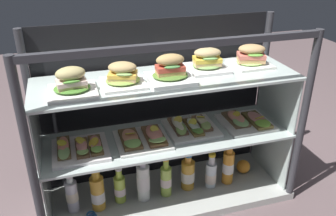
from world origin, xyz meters
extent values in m
cube|color=#625052|center=(0.00, 0.00, -0.01)|extent=(6.00, 6.00, 0.02)
cube|color=#B7BBB5|center=(0.00, 0.00, 0.02)|extent=(1.28, 0.43, 0.04)
cylinder|color=#333338|center=(-0.62, -0.20, 0.46)|extent=(0.04, 0.04, 0.92)
cylinder|color=#333338|center=(0.62, -0.20, 0.46)|extent=(0.04, 0.04, 0.92)
cylinder|color=#333338|center=(-0.62, 0.20, 0.46)|extent=(0.04, 0.04, 0.92)
cylinder|color=#333338|center=(0.62, 0.20, 0.46)|extent=(0.04, 0.04, 0.92)
cube|color=#333338|center=(0.00, -0.20, 0.90)|extent=(1.24, 0.03, 0.03)
cube|color=black|center=(0.00, 0.21, 0.48)|extent=(1.21, 0.01, 0.88)
cube|color=silver|center=(-0.60, 0.00, 0.21)|extent=(0.01, 0.36, 0.33)
cube|color=silver|center=(0.60, 0.00, 0.21)|extent=(0.01, 0.36, 0.33)
cube|color=silver|center=(0.00, 0.00, 0.38)|extent=(1.23, 0.37, 0.01)
cube|color=silver|center=(-0.60, 0.00, 0.53)|extent=(0.01, 0.36, 0.29)
cube|color=silver|center=(0.60, 0.00, 0.53)|extent=(0.01, 0.36, 0.29)
cube|color=silver|center=(0.00, 0.00, 0.69)|extent=(1.23, 0.37, 0.01)
cube|color=white|center=(-0.43, -0.05, 0.70)|extent=(0.20, 0.20, 0.01)
ellipsoid|color=#4D882F|center=(-0.43, -0.05, 0.72)|extent=(0.15, 0.13, 0.02)
cube|color=#D8C67E|center=(-0.43, -0.05, 0.73)|extent=(0.12, 0.09, 0.02)
cube|color=beige|center=(-0.43, -0.05, 0.74)|extent=(0.13, 0.09, 0.02)
ellipsoid|color=#569B3A|center=(-0.43, -0.09, 0.76)|extent=(0.07, 0.04, 0.02)
ellipsoid|color=tan|center=(-0.43, -0.05, 0.78)|extent=(0.13, 0.09, 0.05)
cube|color=white|center=(-0.21, -0.02, 0.70)|extent=(0.19, 0.19, 0.01)
ellipsoid|color=#90BD50|center=(-0.21, -0.02, 0.71)|extent=(0.15, 0.13, 0.02)
cube|color=#DDB976|center=(-0.21, -0.02, 0.73)|extent=(0.14, 0.12, 0.02)
cube|color=#F3BC48|center=(-0.21, -0.02, 0.74)|extent=(0.14, 0.12, 0.02)
ellipsoid|color=#8FC065|center=(-0.21, -0.06, 0.75)|extent=(0.08, 0.05, 0.01)
ellipsoid|color=tan|center=(-0.21, -0.02, 0.77)|extent=(0.14, 0.12, 0.05)
cube|color=white|center=(0.00, -0.03, 0.70)|extent=(0.20, 0.20, 0.02)
ellipsoid|color=#598233|center=(0.00, -0.03, 0.72)|extent=(0.16, 0.14, 0.02)
cube|color=tan|center=(0.00, -0.03, 0.73)|extent=(0.12, 0.07, 0.02)
cube|color=#C24835|center=(0.00, -0.03, 0.75)|extent=(0.13, 0.08, 0.02)
ellipsoid|color=#518D48|center=(0.00, -0.06, 0.77)|extent=(0.07, 0.03, 0.01)
ellipsoid|color=tan|center=(0.00, -0.03, 0.79)|extent=(0.13, 0.08, 0.05)
cube|color=white|center=(0.21, 0.05, 0.70)|extent=(0.19, 0.19, 0.01)
ellipsoid|color=#7FAE60|center=(0.21, 0.05, 0.72)|extent=(0.14, 0.12, 0.02)
cube|color=#E6C485|center=(0.21, 0.05, 0.73)|extent=(0.13, 0.10, 0.02)
cube|color=yellow|center=(0.21, 0.05, 0.75)|extent=(0.14, 0.10, 0.02)
ellipsoid|color=#81BC63|center=(0.21, 0.01, 0.76)|extent=(0.08, 0.04, 0.02)
ellipsoid|color=tan|center=(0.21, 0.05, 0.78)|extent=(0.14, 0.10, 0.05)
cube|color=white|center=(0.45, 0.05, 0.70)|extent=(0.18, 0.18, 0.01)
ellipsoid|color=#A2D56D|center=(0.45, 0.05, 0.71)|extent=(0.14, 0.12, 0.01)
cube|color=tan|center=(0.45, 0.05, 0.72)|extent=(0.15, 0.12, 0.02)
cube|color=#DC7362|center=(0.45, 0.05, 0.74)|extent=(0.15, 0.13, 0.02)
ellipsoid|color=#6EB642|center=(0.45, 0.01, 0.76)|extent=(0.08, 0.05, 0.01)
ellipsoid|color=tan|center=(0.45, 0.05, 0.78)|extent=(0.15, 0.13, 0.05)
cube|color=white|center=(-0.43, -0.02, 0.39)|extent=(0.25, 0.24, 0.02)
cube|color=brown|center=(-0.50, 0.00, 0.41)|extent=(0.06, 0.19, 0.01)
ellipsoid|color=#92BB6C|center=(-0.50, -0.06, 0.42)|extent=(0.06, 0.10, 0.03)
ellipsoid|color=#F6957A|center=(-0.50, 0.00, 0.42)|extent=(0.05, 0.15, 0.02)
cylinder|color=yellow|center=(-0.50, 0.00, 0.44)|extent=(0.05, 0.05, 0.02)
cube|color=brown|center=(-0.42, -0.03, 0.41)|extent=(0.06, 0.17, 0.01)
ellipsoid|color=#94C163|center=(-0.42, -0.08, 0.42)|extent=(0.06, 0.09, 0.03)
ellipsoid|color=pink|center=(-0.42, -0.03, 0.42)|extent=(0.05, 0.13, 0.02)
cylinder|color=yellow|center=(-0.42, -0.01, 0.44)|extent=(0.06, 0.06, 0.03)
cube|color=brown|center=(-0.36, -0.02, 0.41)|extent=(0.06, 0.17, 0.01)
ellipsoid|color=#7EBA50|center=(-0.36, -0.07, 0.42)|extent=(0.05, 0.09, 0.03)
ellipsoid|color=pink|center=(-0.36, -0.02, 0.42)|extent=(0.05, 0.14, 0.01)
cylinder|color=yellow|center=(-0.36, -0.03, 0.43)|extent=(0.06, 0.06, 0.03)
cube|color=white|center=(-0.13, -0.01, 0.39)|extent=(0.25, 0.24, 0.01)
cube|color=brown|center=(-0.19, -0.01, 0.41)|extent=(0.09, 0.19, 0.02)
ellipsoid|color=#89C25D|center=(-0.19, -0.07, 0.42)|extent=(0.08, 0.10, 0.02)
ellipsoid|color=#EFA47F|center=(-0.19, -0.01, 0.42)|extent=(0.07, 0.15, 0.01)
cylinder|color=#FBE045|center=(-0.19, 0.00, 0.43)|extent=(0.05, 0.05, 0.03)
cube|color=brown|center=(-0.07, -0.01, 0.41)|extent=(0.09, 0.20, 0.02)
ellipsoid|color=#A4D474|center=(-0.07, -0.07, 0.42)|extent=(0.10, 0.11, 0.04)
ellipsoid|color=#F69784|center=(-0.07, -0.01, 0.42)|extent=(0.07, 0.16, 0.02)
cylinder|color=yellow|center=(-0.07, 0.00, 0.44)|extent=(0.05, 0.05, 0.02)
cube|color=white|center=(0.13, 0.02, 0.39)|extent=(0.25, 0.24, 0.02)
cube|color=brown|center=(0.06, 0.04, 0.41)|extent=(0.06, 0.18, 0.01)
ellipsoid|color=#8FB557|center=(0.06, -0.01, 0.42)|extent=(0.07, 0.10, 0.03)
ellipsoid|color=#F0EBC4|center=(0.06, 0.04, 0.42)|extent=(0.05, 0.15, 0.02)
cylinder|color=yellow|center=(0.07, 0.06, 0.44)|extent=(0.06, 0.06, 0.03)
cube|color=brown|center=(0.14, 0.01, 0.41)|extent=(0.06, 0.18, 0.01)
ellipsoid|color=#5E953B|center=(0.14, -0.04, 0.42)|extent=(0.05, 0.09, 0.03)
ellipsoid|color=silver|center=(0.14, 0.01, 0.42)|extent=(0.05, 0.14, 0.02)
cylinder|color=yellow|center=(0.14, 0.02, 0.43)|extent=(0.06, 0.06, 0.03)
cube|color=brown|center=(0.19, 0.03, 0.41)|extent=(0.06, 0.16, 0.02)
ellipsoid|color=#A5C668|center=(0.19, -0.02, 0.42)|extent=(0.07, 0.09, 0.02)
ellipsoid|color=beige|center=(0.19, 0.03, 0.42)|extent=(0.05, 0.13, 0.01)
cylinder|color=yellow|center=(0.19, 0.05, 0.43)|extent=(0.05, 0.05, 0.03)
cube|color=white|center=(0.43, 0.00, 0.39)|extent=(0.25, 0.24, 0.01)
cube|color=brown|center=(0.38, 0.03, 0.41)|extent=(0.09, 0.18, 0.01)
ellipsoid|color=#94C173|center=(0.38, -0.03, 0.42)|extent=(0.10, 0.11, 0.03)
ellipsoid|color=#EB9B7D|center=(0.38, 0.03, 0.42)|extent=(0.07, 0.14, 0.02)
cylinder|color=yellow|center=(0.39, 0.03, 0.43)|extent=(0.05, 0.05, 0.02)
cube|color=brown|center=(0.48, -0.02, 0.41)|extent=(0.09, 0.19, 0.02)
ellipsoid|color=#79B63D|center=(0.48, -0.07, 0.42)|extent=(0.10, 0.11, 0.02)
ellipsoid|color=#DF938C|center=(0.48, -0.02, 0.42)|extent=(0.07, 0.15, 0.01)
cylinder|color=yellow|center=(0.49, -0.03, 0.43)|extent=(0.06, 0.05, 0.03)
cylinder|color=white|center=(-0.49, 0.00, 0.13)|extent=(0.06, 0.06, 0.17)
cylinder|color=#F4E5CE|center=(-0.49, 0.00, 0.13)|extent=(0.06, 0.06, 0.05)
cylinder|color=white|center=(-0.49, 0.00, 0.23)|extent=(0.03, 0.03, 0.03)
cylinder|color=silver|center=(-0.49, 0.00, 0.25)|extent=(0.04, 0.04, 0.01)
cylinder|color=gold|center=(-0.37, -0.02, 0.13)|extent=(0.07, 0.07, 0.18)
cylinder|color=silver|center=(-0.37, -0.02, 0.12)|extent=(0.07, 0.07, 0.06)
cylinder|color=gold|center=(-0.37, -0.02, 0.25)|extent=(0.04, 0.04, 0.05)
cylinder|color=gold|center=(-0.37, -0.02, 0.27)|extent=(0.04, 0.04, 0.01)
cylinder|color=#AFCE44|center=(-0.26, 0.00, 0.11)|extent=(0.06, 0.06, 0.14)
cylinder|color=white|center=(-0.26, 0.00, 0.11)|extent=(0.06, 0.06, 0.04)
cylinder|color=#B0D742|center=(-0.26, 0.00, 0.21)|extent=(0.03, 0.03, 0.05)
cylinder|color=silver|center=(-0.26, 0.00, 0.24)|extent=(0.03, 0.03, 0.01)
cylinder|color=white|center=(-0.14, -0.02, 0.14)|extent=(0.07, 0.07, 0.20)
cylinder|color=silver|center=(-0.14, -0.02, 0.15)|extent=(0.07, 0.07, 0.08)
cylinder|color=silver|center=(-0.14, -0.02, 0.26)|extent=(0.03, 0.03, 0.05)
cylinder|color=#316FB2|center=(-0.14, -0.02, 0.29)|extent=(0.04, 0.04, 0.01)
cylinder|color=#B5D855|center=(-0.02, -0.02, 0.12)|extent=(0.06, 0.06, 0.17)
cylinder|color=silver|center=(-0.02, -0.02, 0.12)|extent=(0.06, 0.06, 0.05)
cylinder|color=#B0D643|center=(-0.02, -0.02, 0.23)|extent=(0.03, 0.03, 0.05)
cylinder|color=gold|center=(-0.02, -0.02, 0.26)|extent=(0.03, 0.03, 0.01)
cylinder|color=gold|center=(0.11, 0.00, 0.12)|extent=(0.07, 0.07, 0.16)
cylinder|color=silver|center=(0.11, 0.00, 0.12)|extent=(0.07, 0.07, 0.06)
cylinder|color=gold|center=(0.11, 0.00, 0.22)|extent=(0.04, 0.04, 0.04)
cylinder|color=teal|center=(0.11, 0.00, 0.25)|extent=(0.04, 0.04, 0.01)
cylinder|color=white|center=(0.24, -0.02, 0.11)|extent=(0.06, 0.06, 0.14)
cylinder|color=silver|center=(0.24, -0.02, 0.10)|extent=(0.06, 0.06, 0.06)
cylinder|color=silver|center=(0.24, -0.02, 0.21)|extent=(0.03, 0.03, 0.05)
cylinder|color=gold|center=(0.24, -0.02, 0.24)|extent=(0.04, 0.04, 0.01)
cylinder|color=orange|center=(0.34, -0.02, 0.14)|extent=(0.06, 0.06, 0.19)
cylinder|color=white|center=(0.34, -0.02, 0.14)|extent=(0.06, 0.06, 0.06)
cylinder|color=orange|center=(0.34, -0.02, 0.25)|extent=(0.03, 0.03, 0.04)
cylinder|color=white|center=(0.34, -0.02, 0.28)|extent=(0.04, 0.04, 0.01)
sphere|color=orange|center=(0.46, 0.03, 0.08)|extent=(0.08, 0.08, 0.08)
torus|color=#215A98|center=(-0.42, -0.06, 0.05)|extent=(0.06, 0.06, 0.01)
torus|color=#2B5AA2|center=(-0.41, -0.08, 0.05)|extent=(0.05, 0.05, 0.01)
camera|label=1|loc=(-0.44, -1.45, 1.29)|focal=37.97mm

